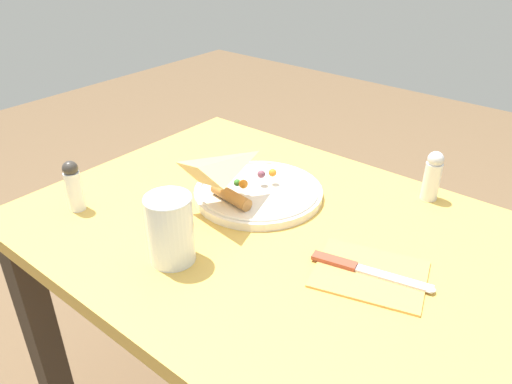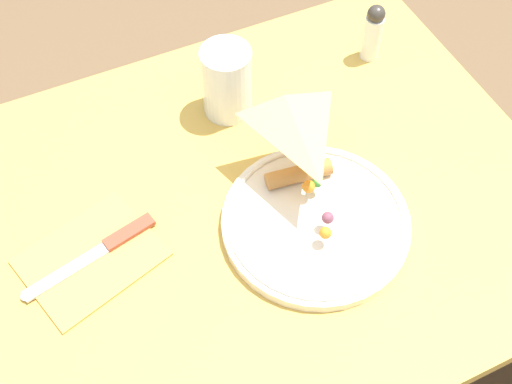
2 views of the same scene
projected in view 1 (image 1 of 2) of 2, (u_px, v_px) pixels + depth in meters
dining_table at (280, 285)px, 0.95m from camera, size 0.95×0.67×0.71m
plate_pizza at (258, 190)px, 0.99m from camera, size 0.26×0.26×0.05m
milk_glass at (171, 232)px, 0.80m from camera, size 0.08×0.08×0.12m
napkin_folded at (370, 274)px, 0.79m from camera, size 0.20×0.18×0.00m
butter_knife at (364, 270)px, 0.79m from camera, size 0.20×0.06×0.01m
salt_shaker at (433, 175)px, 0.97m from camera, size 0.03×0.03×0.10m
pepper_shaker at (74, 186)px, 0.93m from camera, size 0.03×0.03×0.10m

